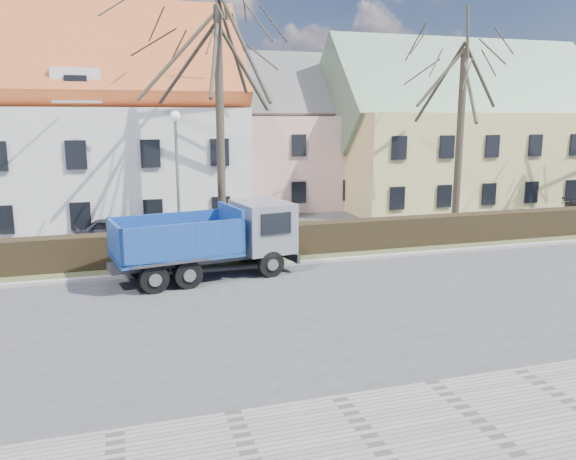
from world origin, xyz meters
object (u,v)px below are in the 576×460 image
object	(u,v)px
dump_truck	(200,241)
parked_car_a	(116,230)
streetlight	(178,185)
cart_frame	(170,270)

from	to	relation	value
dump_truck	parked_car_a	size ratio (longest dim) A/B	1.92
streetlight	parked_car_a	bearing A→B (deg)	124.49
cart_frame	parked_car_a	xyz separation A→B (m)	(-1.86, 6.75, 0.28)
dump_truck	cart_frame	size ratio (longest dim) A/B	9.60
dump_truck	streetlight	xyz separation A→B (m)	(-0.39, 3.21, 1.67)
dump_truck	streetlight	distance (m)	3.64
dump_truck	cart_frame	bearing A→B (deg)	160.98
streetlight	parked_car_a	xyz separation A→B (m)	(-2.54, 3.70, -2.43)
dump_truck	cart_frame	xyz separation A→B (m)	(-1.07, 0.16, -1.04)
streetlight	cart_frame	xyz separation A→B (m)	(-0.69, -3.05, -2.72)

